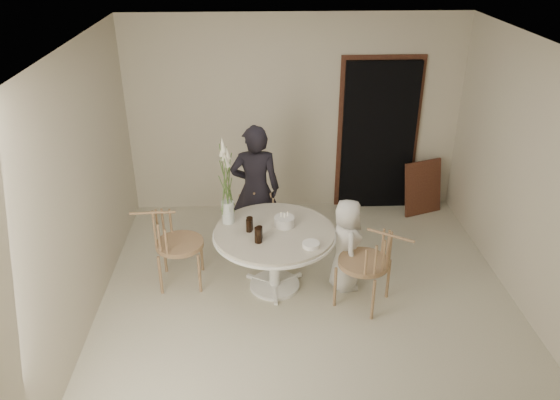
{
  "coord_description": "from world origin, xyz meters",
  "views": [
    {
      "loc": [
        -0.51,
        -4.81,
        3.69
      ],
      "look_at": [
        -0.29,
        0.3,
        1.07
      ],
      "focal_mm": 35.0,
      "sensor_mm": 36.0,
      "label": 1
    }
  ],
  "objects_px": {
    "table": "(274,240)",
    "chair_right": "(376,258)",
    "chair_left": "(167,237)",
    "flower_vase": "(227,186)",
    "girl": "(255,190)",
    "boy": "(346,245)",
    "chair_far": "(257,210)",
    "birthday_cake": "(284,221)"
  },
  "relations": [
    {
      "from": "chair_far",
      "to": "chair_right",
      "type": "relative_size",
      "value": 0.9
    },
    {
      "from": "table",
      "to": "flower_vase",
      "type": "bearing_deg",
      "value": 156.97
    },
    {
      "from": "chair_far",
      "to": "girl",
      "type": "xyz_separation_m",
      "value": [
        -0.01,
        0.02,
        0.27
      ]
    },
    {
      "from": "chair_far",
      "to": "chair_left",
      "type": "height_order",
      "value": "chair_left"
    },
    {
      "from": "girl",
      "to": "chair_left",
      "type": "bearing_deg",
      "value": 34.77
    },
    {
      "from": "chair_right",
      "to": "boy",
      "type": "height_order",
      "value": "boy"
    },
    {
      "from": "chair_right",
      "to": "table",
      "type": "bearing_deg",
      "value": -77.15
    },
    {
      "from": "boy",
      "to": "birthday_cake",
      "type": "relative_size",
      "value": 4.86
    },
    {
      "from": "chair_left",
      "to": "birthday_cake",
      "type": "xyz_separation_m",
      "value": [
        1.29,
        -0.04,
        0.18
      ]
    },
    {
      "from": "table",
      "to": "chair_right",
      "type": "xyz_separation_m",
      "value": [
        1.03,
        -0.38,
        -0.01
      ]
    },
    {
      "from": "table",
      "to": "boy",
      "type": "height_order",
      "value": "boy"
    },
    {
      "from": "chair_far",
      "to": "girl",
      "type": "height_order",
      "value": "girl"
    },
    {
      "from": "chair_far",
      "to": "girl",
      "type": "relative_size",
      "value": 0.51
    },
    {
      "from": "chair_left",
      "to": "birthday_cake",
      "type": "height_order",
      "value": "chair_left"
    },
    {
      "from": "table",
      "to": "chair_right",
      "type": "bearing_deg",
      "value": -20.42
    },
    {
      "from": "boy",
      "to": "table",
      "type": "bearing_deg",
      "value": 83.25
    },
    {
      "from": "chair_right",
      "to": "birthday_cake",
      "type": "relative_size",
      "value": 4.22
    },
    {
      "from": "table",
      "to": "girl",
      "type": "height_order",
      "value": "girl"
    },
    {
      "from": "chair_far",
      "to": "boy",
      "type": "relative_size",
      "value": 0.78
    },
    {
      "from": "chair_far",
      "to": "boy",
      "type": "height_order",
      "value": "boy"
    },
    {
      "from": "chair_right",
      "to": "chair_left",
      "type": "xyz_separation_m",
      "value": [
        -2.21,
        0.53,
        -0.0
      ]
    },
    {
      "from": "girl",
      "to": "birthday_cake",
      "type": "relative_size",
      "value": 7.37
    },
    {
      "from": "chair_right",
      "to": "flower_vase",
      "type": "relative_size",
      "value": 0.93
    },
    {
      "from": "chair_right",
      "to": "birthday_cake",
      "type": "bearing_deg",
      "value": -84.62
    },
    {
      "from": "table",
      "to": "chair_left",
      "type": "relative_size",
      "value": 1.44
    },
    {
      "from": "girl",
      "to": "boy",
      "type": "relative_size",
      "value": 1.52
    },
    {
      "from": "flower_vase",
      "to": "chair_right",
      "type": "bearing_deg",
      "value": -21.28
    },
    {
      "from": "chair_far",
      "to": "chair_left",
      "type": "distance_m",
      "value": 1.2
    },
    {
      "from": "table",
      "to": "birthday_cake",
      "type": "xyz_separation_m",
      "value": [
        0.11,
        0.1,
        0.17
      ]
    },
    {
      "from": "table",
      "to": "birthday_cake",
      "type": "relative_size",
      "value": 6.01
    },
    {
      "from": "chair_right",
      "to": "chair_left",
      "type": "distance_m",
      "value": 2.28
    },
    {
      "from": "chair_left",
      "to": "flower_vase",
      "type": "bearing_deg",
      "value": -85.97
    },
    {
      "from": "girl",
      "to": "birthday_cake",
      "type": "height_order",
      "value": "girl"
    },
    {
      "from": "chair_right",
      "to": "girl",
      "type": "xyz_separation_m",
      "value": [
        -1.23,
        1.23,
        0.21
      ]
    },
    {
      "from": "chair_left",
      "to": "flower_vase",
      "type": "relative_size",
      "value": 0.92
    },
    {
      "from": "chair_right",
      "to": "birthday_cake",
      "type": "height_order",
      "value": "chair_right"
    },
    {
      "from": "chair_left",
      "to": "flower_vase",
      "type": "distance_m",
      "value": 0.89
    },
    {
      "from": "boy",
      "to": "flower_vase",
      "type": "bearing_deg",
      "value": 74.25
    },
    {
      "from": "table",
      "to": "birthday_cake",
      "type": "height_order",
      "value": "birthday_cake"
    },
    {
      "from": "girl",
      "to": "flower_vase",
      "type": "relative_size",
      "value": 1.63
    },
    {
      "from": "chair_far",
      "to": "chair_right",
      "type": "xyz_separation_m",
      "value": [
        1.22,
        -1.21,
        0.06
      ]
    },
    {
      "from": "boy",
      "to": "chair_right",
      "type": "bearing_deg",
      "value": -151.62
    }
  ]
}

